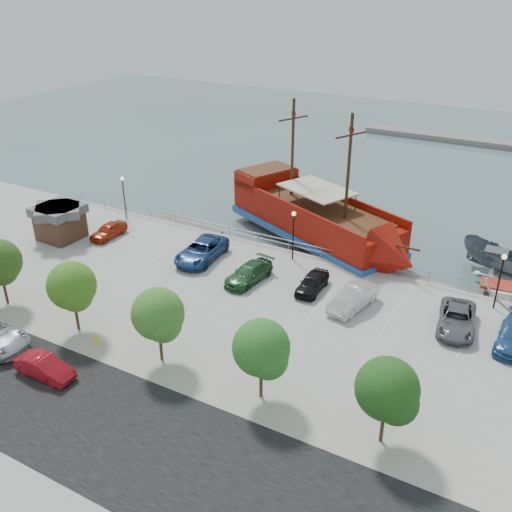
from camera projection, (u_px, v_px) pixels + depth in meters
The scene contains 27 objects.
ground at pixel (255, 304), 43.19m from camera, with size 160.00×160.00×0.00m, color #4B6668.
land_slab at pixel (35, 502), 26.60m from camera, with size 100.00×58.00×1.20m, color #A5A5A3.
street at pixel (108, 426), 30.23m from camera, with size 100.00×8.00×0.04m, color black.
sidewalk at pixel (175, 365), 34.92m from camera, with size 100.00×4.00×0.05m, color #A29C8E.
seawall_railing at pixel (299, 247), 48.61m from camera, with size 50.00×0.06×1.00m.
far_shore at pixel (503, 145), 81.65m from camera, with size 40.00×3.00×0.80m, color gray.
pirate_ship at pixel (325, 225), 51.28m from camera, with size 21.04×13.60×13.19m.
patrol_boat at pixel (495, 261), 46.96m from camera, with size 2.38×6.32×2.44m, color slate.
speedboat at pixel (508, 291), 43.53m from camera, with size 5.32×7.45×1.54m, color white.
dock_west at pixel (187, 227), 55.81m from camera, with size 7.68×2.19×0.44m, color #6C645A.
dock_mid at pixel (409, 280), 46.27m from camera, with size 7.02×2.01×0.40m, color gray.
shed at pixel (60, 221), 50.88m from camera, with size 3.86×3.86×3.09m.
street_sedan at pixel (45, 367), 33.70m from camera, with size 1.36×3.89×1.28m, color #B0121E.
fire_hydrant at pixel (96, 340), 36.56m from camera, with size 0.28×0.28×0.80m.
lamp_post_left at pixel (123, 190), 54.34m from camera, with size 0.36×0.36×4.28m.
lamp_post_mid at pixel (293, 227), 46.51m from camera, with size 0.36×0.36×4.28m.
lamp_post_right at pixel (501, 272), 39.55m from camera, with size 0.36×0.36×4.28m.
tree_c at pixel (73, 288), 36.82m from camera, with size 3.30×3.20×5.00m.
tree_d at pixel (159, 316), 33.77m from camera, with size 3.30×3.20×5.00m.
tree_e at pixel (263, 351), 30.72m from camera, with size 3.30×3.20×5.00m.
tree_f at pixel (389, 392), 27.68m from camera, with size 3.30×3.20×5.00m.
parked_car_a at pixel (109, 230), 51.49m from camera, with size 1.56×3.88×1.32m, color #BC3615.
parked_car_c at pixel (202, 251), 47.42m from camera, with size 2.68×5.82×1.62m, color navy.
parked_car_d at pixel (249, 273), 44.11m from camera, with size 1.92×4.73×1.37m, color #28582F.
parked_car_e at pixel (312, 283), 42.80m from camera, with size 1.60×3.98×1.36m, color black.
parked_car_f at pixel (353, 298), 40.59m from camera, with size 1.64×4.69×1.55m, color silver.
parked_car_g at pixel (457, 319), 38.22m from camera, with size 2.37×5.14×1.43m, color slate.
Camera 1 is at (18.08, -32.27, 21.60)m, focal length 40.00 mm.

